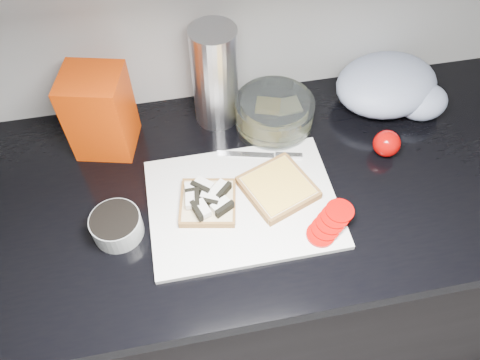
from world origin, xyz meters
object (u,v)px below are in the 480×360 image
steel_canister (215,77)px  cutting_board (243,203)px  bread_bag (100,112)px  glass_bowl (274,114)px

steel_canister → cutting_board: bearing=-87.8°
cutting_board → bread_bag: 0.38m
cutting_board → steel_canister: (-0.01, 0.28, 0.12)m
glass_bowl → steel_canister: 0.17m
cutting_board → steel_canister: bearing=92.2°
glass_bowl → steel_canister: bearing=156.0°
steel_canister → bread_bag: bearing=-171.6°
cutting_board → steel_canister: 0.30m
glass_bowl → bread_bag: bread_bag is taller
glass_bowl → steel_canister: steel_canister is taller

